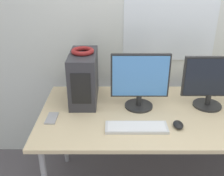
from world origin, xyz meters
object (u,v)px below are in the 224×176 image
(headphones, at_px, (84,51))
(keyboard, at_px, (137,127))
(monitor_right_near, at_px, (212,82))
(monitor_main, at_px, (141,81))
(pc_tower, at_px, (85,77))
(mouse, at_px, (179,125))
(cell_phone, at_px, (53,118))

(headphones, xyz_separation_m, keyboard, (0.38, -0.42, -0.40))
(monitor_right_near, bearing_deg, monitor_main, -178.95)
(pc_tower, xyz_separation_m, monitor_right_near, (0.96, -0.11, 0.01))
(mouse, bearing_deg, pc_tower, 149.32)
(keyboard, height_order, cell_phone, keyboard)
(pc_tower, xyz_separation_m, cell_phone, (-0.21, -0.29, -0.19))
(headphones, height_order, monitor_main, same)
(pc_tower, distance_m, keyboard, 0.59)
(monitor_main, bearing_deg, keyboard, -98.14)
(pc_tower, xyz_separation_m, monitor_main, (0.42, -0.12, 0.02))
(monitor_main, bearing_deg, monitor_right_near, 1.05)
(cell_phone, bearing_deg, pc_tower, 55.48)
(pc_tower, height_order, monitor_right_near, monitor_right_near)
(keyboard, distance_m, mouse, 0.28)
(monitor_main, distance_m, monitor_right_near, 0.53)
(pc_tower, bearing_deg, monitor_main, -15.24)
(headphones, distance_m, mouse, 0.87)
(pc_tower, distance_m, mouse, 0.79)
(headphones, height_order, keyboard, headphones)
(mouse, bearing_deg, keyboard, -175.74)
(headphones, height_order, monitor_right_near, headphones)
(headphones, xyz_separation_m, monitor_right_near, (0.96, -0.11, -0.20))
(pc_tower, xyz_separation_m, mouse, (0.66, -0.39, -0.18))
(pc_tower, height_order, cell_phone, pc_tower)
(headphones, bearing_deg, mouse, -30.74)
(pc_tower, relative_size, cell_phone, 2.77)
(monitor_main, height_order, mouse, monitor_main)
(mouse, distance_m, cell_phone, 0.88)
(monitor_main, relative_size, monitor_right_near, 1.01)
(headphones, relative_size, cell_phone, 1.13)
(cell_phone, bearing_deg, headphones, 55.56)
(headphones, bearing_deg, monitor_main, -15.35)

